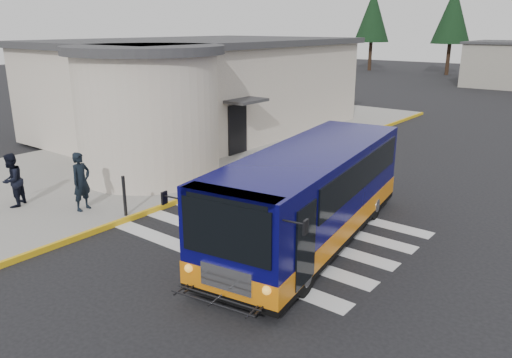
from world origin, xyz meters
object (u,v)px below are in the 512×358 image
Objects in this scene: pedestrian_a at (81,181)px; pedestrian_b at (12,180)px; transit_bus at (310,198)px; bollard at (124,196)px.

pedestrian_b is (-1.99, -1.17, -0.06)m from pedestrian_a.
pedestrian_b is at bearing 110.52° from pedestrian_a.
pedestrian_a is 1.07× the size of pedestrian_b.
transit_bus is at bearing -78.12° from pedestrian_a.
pedestrian_a is 1.48× the size of bollard.
transit_bus is 7.08m from pedestrian_a.
transit_bus is 5.43× the size of pedestrian_b.
pedestrian_a is at bearing 86.92° from pedestrian_b.
bollard is (1.43, 0.48, -0.29)m from pedestrian_a.
bollard is (-5.14, -2.15, -0.45)m from transit_bus.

